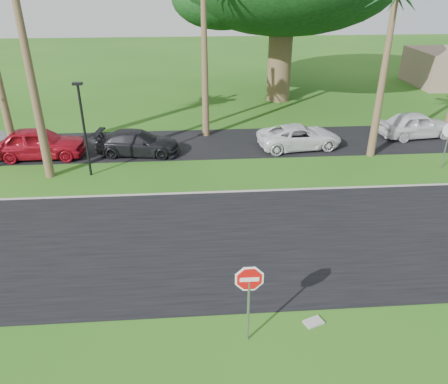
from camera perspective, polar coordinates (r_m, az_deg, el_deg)
name	(u,v)px	position (r m, az deg, el deg)	size (l,w,h in m)	color
ground	(222,274)	(15.05, -0.28, -10.60)	(120.00, 120.00, 0.00)	#225515
road	(218,241)	(16.68, -0.77, -6.40)	(120.00, 8.00, 0.02)	black
parking_strip	(207,144)	(26.09, -2.23, 6.35)	(120.00, 5.00, 0.02)	black
curb	(213,192)	(20.17, -1.49, -0.03)	(120.00, 0.12, 0.06)	gray
stop_sign_near	(249,289)	(11.66, 3.28, -12.52)	(1.05, 0.07, 2.62)	gray
streetlight_right	(84,124)	(22.04, -17.88, 8.42)	(0.45, 0.25, 4.64)	black
car_red	(39,143)	(25.80, -23.01, 5.88)	(1.96, 4.87, 1.66)	maroon
car_dark	(138,143)	(24.74, -11.18, 6.30)	(1.87, 4.59, 1.33)	black
car_minivan	(300,137)	(25.58, 9.84, 7.10)	(2.21, 4.78, 1.33)	white
car_pickup	(417,125)	(29.35, 23.85, 8.00)	(1.83, 4.55, 1.55)	silver
utility_slab	(314,322)	(13.52, 11.61, -16.31)	(0.55, 0.35, 0.06)	#999992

